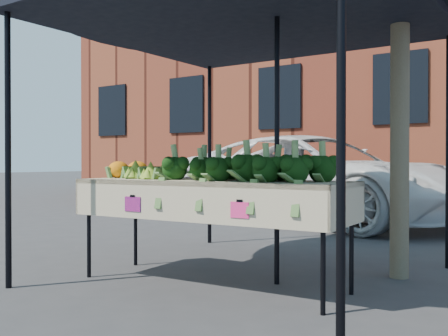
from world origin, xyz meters
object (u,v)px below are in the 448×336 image
at_px(canopy, 247,127).
at_px(street_tree, 400,11).
at_px(table, 211,233).
at_px(vehicle, 315,66).

relative_size(canopy, street_tree, 0.65).
distance_m(canopy, street_tree, 1.74).
relative_size(table, canopy, 0.77).
height_order(canopy, vehicle, vehicle).
distance_m(vehicle, street_tree, 4.44).
xyz_separation_m(canopy, street_tree, (1.16, 0.75, 1.05)).
relative_size(vehicle, street_tree, 1.14).
bearing_deg(canopy, street_tree, 32.99).
bearing_deg(table, street_tree, 43.29).
relative_size(canopy, vehicle, 0.57).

